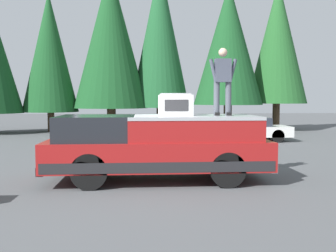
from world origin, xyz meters
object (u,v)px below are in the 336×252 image
object	(u,v)px
parked_car_maroon	(131,130)
person_on_truck_bed	(223,80)
pickup_truck	(158,146)
parked_car_white	(248,129)
compressor_unit	(175,105)

from	to	relation	value
parked_car_maroon	person_on_truck_bed	bearing A→B (deg)	-164.15
person_on_truck_bed	parked_car_maroon	size ratio (longest dim) A/B	0.41
pickup_truck	parked_car_white	xyz separation A→B (m)	(8.70, -4.82, -0.29)
person_on_truck_bed	parked_car_white	world-z (taller)	person_on_truck_bed
pickup_truck	parked_car_white	world-z (taller)	pickup_truck
parked_car_maroon	pickup_truck	bearing A→B (deg)	-174.16
person_on_truck_bed	compressor_unit	bearing A→B (deg)	85.37
parked_car_white	parked_car_maroon	xyz separation A→B (m)	(0.24, 5.73, 0.00)
pickup_truck	person_on_truck_bed	world-z (taller)	person_on_truck_bed
pickup_truck	compressor_unit	world-z (taller)	compressor_unit
compressor_unit	parked_car_white	distance (m)	9.77
pickup_truck	parked_car_maroon	bearing A→B (deg)	5.84
pickup_truck	parked_car_white	size ratio (longest dim) A/B	1.35
compressor_unit	parked_car_maroon	world-z (taller)	compressor_unit
compressor_unit	person_on_truck_bed	size ratio (longest dim) A/B	0.50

